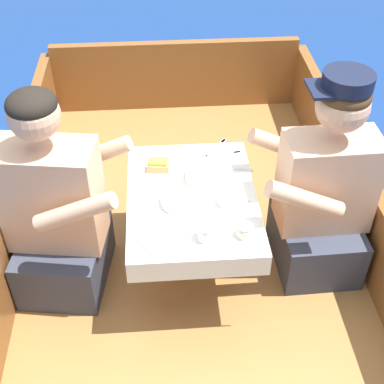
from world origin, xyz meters
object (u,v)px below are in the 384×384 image
at_px(person_port, 57,214).
at_px(sandwich, 158,165).
at_px(person_starboard, 323,195).
at_px(coffee_cup_port, 226,199).
at_px(coffee_cup_starboard, 206,232).
at_px(tin_can, 245,231).

height_order(person_port, sandwich, person_port).
bearing_deg(person_starboard, coffee_cup_port, 6.33).
height_order(coffee_cup_starboard, tin_can, coffee_cup_starboard).
xyz_separation_m(person_port, person_starboard, (1.16, 0.03, 0.01)).
relative_size(person_port, sandwich, 9.25).
distance_m(coffee_cup_starboard, tin_can, 0.15).
height_order(person_port, person_starboard, person_starboard).
relative_size(person_port, coffee_cup_starboard, 10.35).
bearing_deg(sandwich, tin_can, -53.46).
xyz_separation_m(coffee_cup_port, tin_can, (0.05, -0.19, 0.00)).
distance_m(person_port, coffee_cup_port, 0.72).
bearing_deg(coffee_cup_starboard, tin_can, 1.29).
height_order(person_port, coffee_cup_starboard, person_port).
relative_size(person_starboard, coffee_cup_port, 10.38).
bearing_deg(sandwich, person_starboard, -14.78).
relative_size(person_port, coffee_cup_port, 10.29).
distance_m(person_port, sandwich, 0.50).
bearing_deg(sandwich, person_port, -153.60).
bearing_deg(coffee_cup_port, person_port, 177.48).
relative_size(sandwich, coffee_cup_starboard, 1.12).
relative_size(sandwich, tin_can, 1.60).
xyz_separation_m(sandwich, tin_can, (0.33, -0.44, -0.00)).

